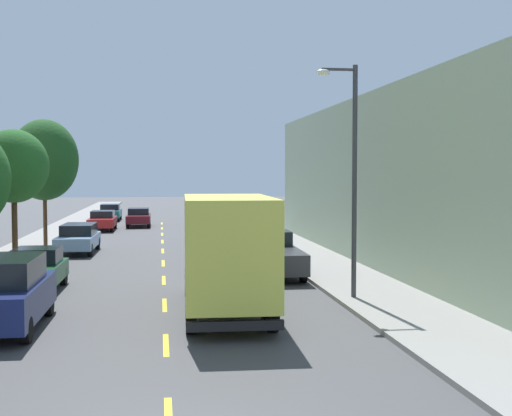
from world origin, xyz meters
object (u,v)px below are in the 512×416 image
parked_suv_white (233,226)px  parked_wagon_sky (78,238)px  street_tree_third (14,166)px  street_lamp (350,165)px  moving_burgundy_sedan (139,217)px  delivery_box_truck (226,248)px  parked_sedan_champagne (213,214)px  parked_pickup_charcoal (272,255)px  parked_hatchback_forest (36,270)px  parked_sedan_teal (110,212)px  parked_pickup_silver (209,209)px  street_tree_farthest (44,160)px  parked_suv_navy (5,293)px  parked_sedan_red (103,220)px

parked_suv_white → parked_wagon_sky: 9.77m
street_tree_third → street_lamp: size_ratio=0.79×
street_tree_third → moving_burgundy_sedan: size_ratio=1.32×
delivery_box_truck → parked_suv_white: (2.49, 20.98, -0.98)m
parked_sedan_champagne → parked_pickup_charcoal: bearing=-89.8°
street_tree_third → parked_hatchback_forest: (1.92, -5.99, -3.70)m
parked_sedan_teal → parked_pickup_silver: (8.94, 2.86, 0.08)m
parked_sedan_teal → street_tree_third: bearing=-93.6°
street_tree_farthest → delivery_box_truck: bearing=-66.3°
parked_suv_navy → parked_suv_white: bearing=68.9°
street_tree_third → delivery_box_truck: bearing=-52.9°
parked_suv_white → parked_sedan_teal: bearing=113.7°
parked_suv_white → parked_wagon_sky: size_ratio=1.02×
street_tree_third → parked_wagon_sky: 6.98m
street_tree_farthest → street_lamp: street_lamp is taller
street_tree_farthest → parked_hatchback_forest: 14.58m
parked_pickup_charcoal → parked_hatchback_forest: parked_pickup_charcoal is taller
delivery_box_truck → parked_wagon_sky: bearing=110.5°
street_tree_third → parked_pickup_silver: (10.85, 33.01, -3.63)m
parked_hatchback_forest → parked_sedan_teal: parked_hatchback_forest is taller
delivery_box_truck → moving_burgundy_sedan: size_ratio=1.68×
parked_pickup_charcoal → parked_sedan_teal: bearing=104.9°
street_tree_third → parked_hatchback_forest: bearing=-72.3°
moving_burgundy_sedan → parked_suv_navy: bearing=-94.0°
parked_sedan_champagne → parked_hatchback_forest: size_ratio=1.13×
street_tree_farthest → parked_sedan_teal: (1.90, 22.28, -4.14)m
street_lamp → parked_suv_navy: street_lamp is taller
parked_hatchback_forest → parked_pickup_silver: bearing=77.1°
parked_sedan_champagne → parked_pickup_silver: 6.94m
parked_suv_navy → parked_pickup_charcoal: bearing=44.4°
street_lamp → parked_hatchback_forest: street_lamp is taller
parked_hatchback_forest → parked_pickup_charcoal: bearing=16.0°
street_tree_third → parked_sedan_teal: (1.90, 30.14, -3.71)m
parked_sedan_champagne → parked_hatchback_forest: bearing=-105.3°
parked_wagon_sky → moving_burgundy_sedan: (2.56, 17.37, -0.05)m
street_tree_third → street_lamp: street_lamp is taller
parked_suv_white → parked_sedan_champagne: (0.03, 15.92, -0.24)m
delivery_box_truck → parked_sedan_champagne: size_ratio=1.67×
parked_pickup_charcoal → parked_pickup_silver: same height
parked_wagon_sky → parked_sedan_teal: parked_wagon_sky is taller
parked_suv_navy → parked_sedan_champagne: bearing=77.3°
delivery_box_truck → street_tree_farthest: bearing=113.7°
parked_suv_navy → parked_sedan_teal: (-0.26, 42.05, -0.24)m
street_tree_farthest → parked_pickup_charcoal: (10.81, -11.30, -4.06)m
parked_suv_white → parked_hatchback_forest: bearing=-118.5°
street_tree_farthest → street_lamp: size_ratio=0.93×
street_tree_farthest → parked_pickup_silver: 27.68m
street_lamp → moving_burgundy_sedan: street_lamp is taller
parked_suv_white → parked_hatchback_forest: size_ratio=1.20×
parked_wagon_sky → parked_sedan_red: bearing=89.7°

